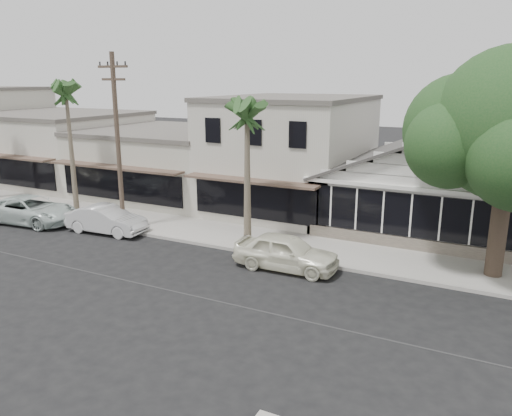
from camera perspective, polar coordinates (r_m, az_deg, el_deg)
The scene contains 13 objects.
ground at distance 18.17m, azimuth -4.06°, elevation -10.67°, with size 140.00×140.00×0.00m, color black.
sidewalk_north at distance 27.65m, azimuth -11.19°, elevation -1.80°, with size 90.00×3.50×0.15m, color #9E9991.
corner_shop at distance 27.25m, azimuth 18.91°, elevation 2.95°, with size 10.40×8.60×5.10m.
row_building_near at distance 30.20m, azimuth 4.09°, elevation 6.00°, with size 8.00×10.00×6.50m, color beige.
row_building_midnear at distance 34.82m, azimuth -9.78°, elevation 5.05°, with size 10.00×10.00×4.20m, color beige.
row_building_midfar at distance 41.82m, azimuth -21.55°, elevation 6.38°, with size 11.00×10.00×5.00m, color beige.
utility_pole at distance 26.20m, azimuth -15.54°, elevation 7.59°, with size 1.80×0.24×9.00m.
car_0 at distance 20.84m, azimuth 3.45°, elevation -5.03°, with size 1.78×4.42×1.50m, color white.
car_1 at distance 26.78m, azimuth -16.71°, elevation -1.28°, with size 1.49×4.28×1.41m, color silver.
car_2 at distance 30.06m, azimuth -24.34°, elevation -0.20°, with size 2.47×5.35×1.49m, color silver.
shade_tree at distance 21.20m, azimuth 26.96°, elevation 8.10°, with size 8.11×7.33×9.00m.
palm_east at distance 22.59m, azimuth -1.04°, elevation 10.79°, with size 3.23×3.23×7.35m.
palm_mid at distance 30.36m, azimuth -20.89°, elevation 12.05°, with size 2.58×2.58×7.99m.
Camera 1 is at (8.52, -14.06, 7.74)m, focal length 35.00 mm.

